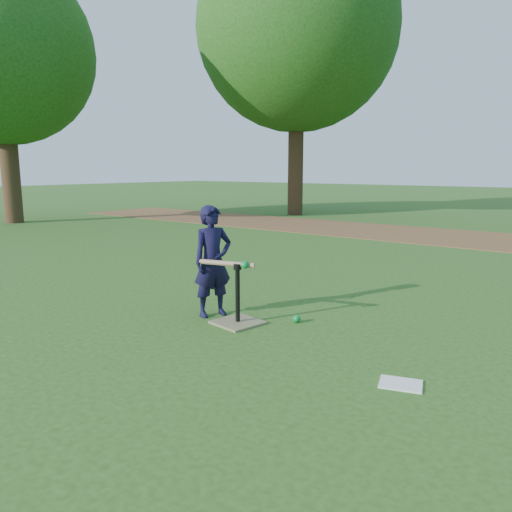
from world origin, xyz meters
The scene contains 9 objects.
ground centered at (0.00, 0.00, 0.00)m, with size 80.00×80.00×0.00m, color #285116.
dirt_strip centered at (0.00, 7.50, 0.01)m, with size 24.00×3.00×0.01m, color brown.
child centered at (-0.29, -0.25, 0.58)m, with size 0.43×0.28×1.17m, color black.
wiffle_ball_ground centered at (0.56, 0.08, 0.04)m, with size 0.08×0.08×0.08m, color #0B7F32.
clipboard centered at (1.96, -0.69, 0.01)m, with size 0.30×0.23×0.01m, color white.
batting_tee centered at (0.10, -0.31, 0.11)m, with size 0.50×0.50×0.61m.
swing_action centered at (0.00, -0.33, 0.61)m, with size 0.63×0.21×0.08m.
tree_left centered at (-6.00, 10.00, 5.87)m, with size 6.40×6.40×9.08m.
tree_back centered at (-11.00, 3.00, 4.65)m, with size 5.00×5.00×7.17m.
Camera 1 is at (3.21, -4.02, 1.55)m, focal length 35.00 mm.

